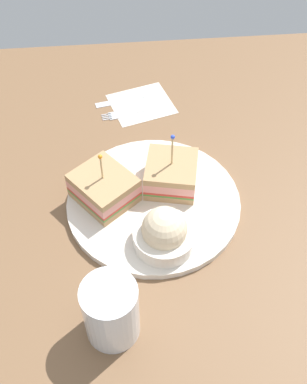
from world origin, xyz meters
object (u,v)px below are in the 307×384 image
at_px(sandwich_half_front, 171,174).
at_px(knife, 124,100).
at_px(napkin, 143,104).
at_px(fork, 125,113).
at_px(plate, 154,202).
at_px(coleslaw_bowl, 164,233).
at_px(sandwich_half_back, 104,188).
at_px(drink_glass, 111,312).

bearing_deg(sandwich_half_front, knife, 105.39).
xyz_separation_m(napkin, fork, (-0.04, -0.03, 0.00)).
xyz_separation_m(sandwich_half_front, knife, (-0.07, 0.24, -0.04)).
bearing_deg(plate, coleslaw_bowl, -84.44).
height_order(sandwich_half_front, sandwich_half_back, sandwich_half_front).
distance_m(plate, fork, 0.24).
distance_m(drink_glass, fork, 0.45).
relative_size(sandwich_half_back, fork, 0.99).
distance_m(napkin, fork, 0.05).
bearing_deg(sandwich_half_back, sandwich_half_front, 10.24).
xyz_separation_m(coleslaw_bowl, napkin, (-0.01, 0.35, -0.04)).
bearing_deg(plate, napkin, 89.39).
height_order(plate, knife, plate).
distance_m(sandwich_half_front, drink_glass, 0.27).
bearing_deg(drink_glass, sandwich_half_back, 91.12).
xyz_separation_m(plate, sandwich_half_back, (-0.08, 0.01, 0.03)).
distance_m(drink_glass, napkin, 0.48).
bearing_deg(drink_glass, sandwich_half_front, 66.26).
height_order(drink_glass, knife, drink_glass).
distance_m(plate, coleslaw_bowl, 0.09).
relative_size(napkin, fork, 0.95).
height_order(napkin, fork, fork).
relative_size(sandwich_half_front, sandwich_half_back, 0.90).
bearing_deg(sandwich_half_front, coleslaw_bowl, -101.61).
height_order(sandwich_half_back, napkin, sandwich_half_back).
bearing_deg(sandwich_half_back, drink_glass, -88.88).
bearing_deg(napkin, sandwich_half_back, -108.24).
height_order(coleslaw_bowl, drink_glass, drink_glass).
bearing_deg(plate, knife, 97.10).
bearing_deg(sandwich_half_front, plate, -134.94).
distance_m(coleslaw_bowl, napkin, 0.35).
bearing_deg(coleslaw_bowl, sandwich_half_front, 78.39).
bearing_deg(sandwich_half_back, knife, 80.30).
relative_size(coleslaw_bowl, drink_glass, 0.94).
bearing_deg(sandwich_half_back, fork, 78.37).
distance_m(sandwich_half_back, drink_glass, 0.23).
bearing_deg(sandwich_half_back, napkin, 71.76).
bearing_deg(coleslaw_bowl, napkin, 90.91).
bearing_deg(coleslaw_bowl, fork, 97.50).
bearing_deg(napkin, knife, 159.24).
bearing_deg(coleslaw_bowl, knife, 96.74).
xyz_separation_m(sandwich_half_front, coleslaw_bowl, (-0.02, -0.12, 0.00)).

